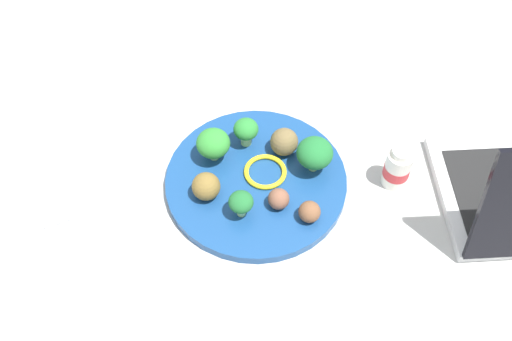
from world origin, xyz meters
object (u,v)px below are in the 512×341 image
broccoli_floret_far_rim (213,144)px  meatball_mid_left (309,212)px  fork (89,226)px  meatball_back_right (284,142)px  napkin (93,216)px  broccoli_floret_near_rim (314,152)px  meatball_center (206,186)px  meatball_far_rim (279,199)px  pepper_ring_mid_right (265,172)px  broccoli_floret_center (241,203)px  plate (256,181)px  knife (86,206)px  yogurt_bottle (397,168)px  broccoli_floret_mid_right (248,130)px

broccoli_floret_far_rim → meatball_mid_left: 0.18m
fork → meatball_back_right: bearing=-167.7°
napkin → meatball_mid_left: bearing=165.3°
broccoli_floret_far_rim → fork: broccoli_floret_far_rim is taller
broccoli_floret_near_rim → meatball_center: 0.17m
fork → meatball_far_rim: bearing=173.8°
napkin → meatball_far_rim: bearing=169.7°
broccoli_floret_near_rim → pepper_ring_mid_right: bearing=-2.7°
broccoli_floret_center → meatball_back_right: 0.14m
plate → knife: 0.26m
yogurt_bottle → pepper_ring_mid_right: bearing=-13.9°
meatball_center → knife: (0.18, -0.02, -0.03)m
napkin → knife: knife is taller
fork → broccoli_floret_near_rim: bearing=-175.4°
plate → broccoli_floret_near_rim: bearing=-178.1°
broccoli_floret_near_rim → broccoli_floret_center: bearing=25.8°
yogurt_bottle → broccoli_floret_near_rim: bearing=-20.4°
broccoli_floret_far_rim → broccoli_floret_near_rim: bearing=160.8°
broccoli_floret_near_rim → knife: (0.35, -0.01, -0.05)m
meatball_far_rim → meatball_back_right: (-0.03, -0.10, 0.01)m
broccoli_floret_near_rim → napkin: bearing=1.4°
yogurt_bottle → meatball_center: bearing=-5.6°
meatball_center → broccoli_floret_far_rim: bearing=-109.5°
meatball_center → meatball_back_right: bearing=-157.0°
plate → pepper_ring_mid_right: 0.02m
broccoli_floret_mid_right → napkin: (0.25, 0.08, -0.05)m
meatball_far_rim → meatball_back_right: bearing=-108.6°
meatball_back_right → yogurt_bottle: 0.18m
broccoli_floret_far_rim → pepper_ring_mid_right: 0.09m
pepper_ring_mid_right → fork: size_ratio=0.55×
napkin → fork: fork is taller
broccoli_floret_far_rim → napkin: broccoli_floret_far_rim is taller
meatball_far_rim → knife: meatball_far_rim is taller
broccoli_floret_near_rim → meatball_back_right: size_ratio=1.36×
meatball_center → pepper_ring_mid_right: (-0.10, -0.02, -0.02)m
meatball_mid_left → fork: size_ratio=0.27×
meatball_back_right → broccoli_floret_mid_right: bearing=-28.9°
plate → pepper_ring_mid_right: pepper_ring_mid_right is taller
broccoli_floret_center → knife: bearing=-17.0°
broccoli_floret_center → knife: (0.22, -0.07, -0.04)m
broccoli_floret_near_rim → knife: size_ratio=0.41×
broccoli_floret_mid_right → fork: size_ratio=0.41×
meatball_back_right → napkin: meatball_back_right is taller
pepper_ring_mid_right → napkin: (0.27, 0.01, -0.02)m
knife → yogurt_bottle: (-0.47, 0.05, 0.03)m
broccoli_floret_mid_right → yogurt_bottle: 0.24m
plate → meatball_far_rim: size_ratio=8.71×
broccoli_floret_far_rim → pepper_ring_mid_right: size_ratio=0.85×
pepper_ring_mid_right → napkin: size_ratio=0.39×
broccoli_floret_center → yogurt_bottle: size_ratio=0.59×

